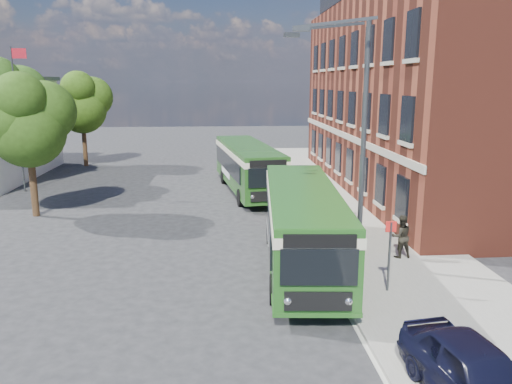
{
  "coord_description": "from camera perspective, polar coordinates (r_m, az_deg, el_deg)",
  "views": [
    {
      "loc": [
        0.18,
        -19.31,
        6.93
      ],
      "look_at": [
        1.65,
        1.93,
        2.2
      ],
      "focal_mm": 35.0,
      "sensor_mm": 36.0,
      "label": 1
    }
  ],
  "objects": [
    {
      "name": "ground",
      "position": [
        20.52,
        -4.27,
        -7.25
      ],
      "size": [
        120.0,
        120.0,
        0.0
      ],
      "primitive_type": "plane",
      "color": "#252427",
      "rests_on": "ground"
    },
    {
      "name": "pavement",
      "position": [
        28.97,
        9.76,
        -1.35
      ],
      "size": [
        6.0,
        48.0,
        0.15
      ],
      "primitive_type": "cube",
      "color": "gray",
      "rests_on": "ground"
    },
    {
      "name": "kerb_line",
      "position": [
        28.43,
        3.77,
        -1.6
      ],
      "size": [
        0.12,
        48.0,
        0.01
      ],
      "primitive_type": "cube",
      "color": "beige",
      "rests_on": "ground"
    },
    {
      "name": "brick_office",
      "position": [
        34.23,
        20.28,
        11.83
      ],
      "size": [
        12.1,
        26.0,
        14.2
      ],
      "color": "maroon",
      "rests_on": "ground"
    },
    {
      "name": "flagpole",
      "position": [
        34.75,
        -25.55,
        8.03
      ],
      "size": [
        0.95,
        0.1,
        9.0
      ],
      "color": "#3A3D3F",
      "rests_on": "ground"
    },
    {
      "name": "street_lamp",
      "position": [
        18.06,
        11.06,
        5.49
      ],
      "size": [
        2.96,
        2.38,
        9.0
      ],
      "color": "#3A3D3F",
      "rests_on": "ground"
    },
    {
      "name": "bus_stop_sign",
      "position": [
        16.95,
        15.02,
        -6.58
      ],
      "size": [
        0.35,
        0.08,
        2.52
      ],
      "color": "#3A3D3F",
      "rests_on": "ground"
    },
    {
      "name": "bus_front",
      "position": [
        19.01,
        5.32,
        -3.09
      ],
      "size": [
        3.36,
        10.97,
        3.02
      ],
      "color": "#22581B",
      "rests_on": "ground"
    },
    {
      "name": "bus_rear",
      "position": [
        31.83,
        -0.95,
        3.3
      ],
      "size": [
        4.1,
        11.57,
        3.02
      ],
      "color": "#214E19",
      "rests_on": "ground"
    },
    {
      "name": "parked_car",
      "position": [
        12.13,
        23.82,
        -18.61
      ],
      "size": [
        2.31,
        4.42,
        1.44
      ],
      "primitive_type": "imported",
      "rotation": [
        0.0,
        0.0,
        0.15
      ],
      "color": "black",
      "rests_on": "pavement"
    },
    {
      "name": "pedestrian_a",
      "position": [
        17.9,
        10.66,
        -7.34
      ],
      "size": [
        0.65,
        0.55,
        1.52
      ],
      "primitive_type": "imported",
      "rotation": [
        0.0,
        0.0,
        3.54
      ],
      "color": "black",
      "rests_on": "pavement"
    },
    {
      "name": "pedestrian_b",
      "position": [
        20.39,
        16.23,
        -4.89
      ],
      "size": [
        0.88,
        0.71,
        1.71
      ],
      "primitive_type": "imported",
      "rotation": [
        0.0,
        0.0,
        3.22
      ],
      "color": "black",
      "rests_on": "pavement"
    },
    {
      "name": "tree_left",
      "position": [
        27.95,
        -24.63,
        7.51
      ],
      "size": [
        4.4,
        4.18,
        7.43
      ],
      "color": "#352513",
      "rests_on": "ground"
    },
    {
      "name": "tree_mid",
      "position": [
        36.98,
        -26.75,
        9.41
      ],
      "size": [
        5.03,
        4.79,
        8.5
      ],
      "color": "#352513",
      "rests_on": "ground"
    },
    {
      "name": "tree_right",
      "position": [
        43.77,
        -19.25,
        9.67
      ],
      "size": [
        4.61,
        4.38,
        7.78
      ],
      "color": "#352513",
      "rests_on": "ground"
    }
  ]
}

